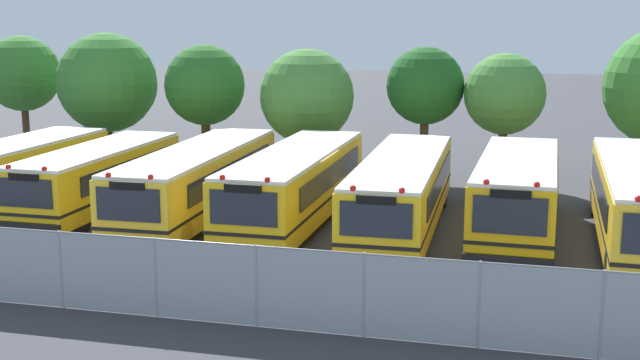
{
  "coord_description": "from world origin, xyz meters",
  "views": [
    {
      "loc": [
        7.87,
        -27.37,
        7.23
      ],
      "look_at": [
        0.8,
        0.0,
        1.6
      ],
      "focal_mm": 46.88,
      "sensor_mm": 36.0,
      "label": 1
    }
  ],
  "objects": [
    {
      "name": "ground_plane",
      "position": [
        0.0,
        0.0,
        0.0
      ],
      "size": [
        160.0,
        160.0,
        0.0
      ],
      "primitive_type": "plane",
      "color": "#38383D"
    },
    {
      "name": "school_bus_0",
      "position": [
        -11.15,
        0.11,
        1.36
      ],
      "size": [
        2.72,
        9.4,
        2.58
      ],
      "rotation": [
        0.0,
        0.0,
        3.12
      ],
      "color": "yellow",
      "rests_on": "ground_plane"
    },
    {
      "name": "school_bus_1",
      "position": [
        -7.62,
        -0.16,
        1.34
      ],
      "size": [
        2.45,
        9.37,
        2.54
      ],
      "rotation": [
        0.0,
        0.0,
        3.14
      ],
      "color": "yellow",
      "rests_on": "ground_plane"
    },
    {
      "name": "school_bus_2",
      "position": [
        -3.64,
        -0.23,
        1.41
      ],
      "size": [
        2.74,
        11.34,
        2.67
      ],
      "rotation": [
        0.0,
        0.0,
        3.16
      ],
      "color": "yellow",
      "rests_on": "ground_plane"
    },
    {
      "name": "school_bus_3",
      "position": [
        -0.07,
        -0.05,
        1.42
      ],
      "size": [
        2.56,
        11.02,
        2.71
      ],
      "rotation": [
        0.0,
        0.0,
        3.14
      ],
      "color": "yellow",
      "rests_on": "ground_plane"
    },
    {
      "name": "school_bus_4",
      "position": [
        3.67,
        -0.03,
        1.39
      ],
      "size": [
        2.82,
        11.57,
        2.64
      ],
      "rotation": [
        0.0,
        0.0,
        3.17
      ],
      "color": "yellow",
      "rests_on": "ground_plane"
    },
    {
      "name": "school_bus_5",
      "position": [
        7.45,
        0.02,
        1.47
      ],
      "size": [
        2.69,
        9.71,
        2.79
      ],
      "rotation": [
        0.0,
        0.0,
        3.12
      ],
      "color": "#EAA80C",
      "rests_on": "ground_plane"
    },
    {
      "name": "tree_0",
      "position": [
        -17.24,
        9.91,
        4.21
      ],
      "size": [
        3.81,
        3.81,
        6.18
      ],
      "color": "#4C3823",
      "rests_on": "ground_plane"
    },
    {
      "name": "tree_1",
      "position": [
        -11.92,
        9.04,
        3.94
      ],
      "size": [
        4.76,
        4.76,
        6.38
      ],
      "color": "#4C3823",
      "rests_on": "ground_plane"
    },
    {
      "name": "tree_2",
      "position": [
        -6.88,
        8.58,
        4.0
      ],
      "size": [
        3.7,
        3.7,
        5.87
      ],
      "color": "#4C3823",
      "rests_on": "ground_plane"
    },
    {
      "name": "tree_3",
      "position": [
        -2.14,
        8.68,
        3.57
      ],
      "size": [
        4.24,
        4.24,
        5.73
      ],
      "color": "#4C3823",
      "rests_on": "ground_plane"
    },
    {
      "name": "tree_4",
      "position": [
        3.3,
        9.16,
        4.14
      ],
      "size": [
        3.4,
        3.4,
        5.86
      ],
      "color": "#4C3823",
      "rests_on": "ground_plane"
    },
    {
      "name": "tree_5",
      "position": [
        6.56,
        8.88,
        3.85
      ],
      "size": [
        3.45,
        3.45,
        5.62
      ],
      "color": "#4C3823",
      "rests_on": "ground_plane"
    },
    {
      "name": "chainlink_fence",
      "position": [
        0.51,
        -9.74,
        1.03
      ],
      "size": [
        28.17,
        0.07,
        2.0
      ],
      "color": "#9EA0A3",
      "rests_on": "ground_plane"
    },
    {
      "name": "traffic_cone",
      "position": [
        -4.11,
        -8.8,
        0.27
      ],
      "size": [
        0.42,
        0.42,
        0.55
      ],
      "primitive_type": "cone",
      "color": "#EA5914",
      "rests_on": "ground_plane"
    }
  ]
}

